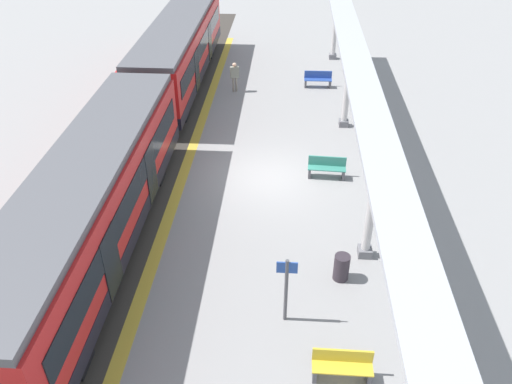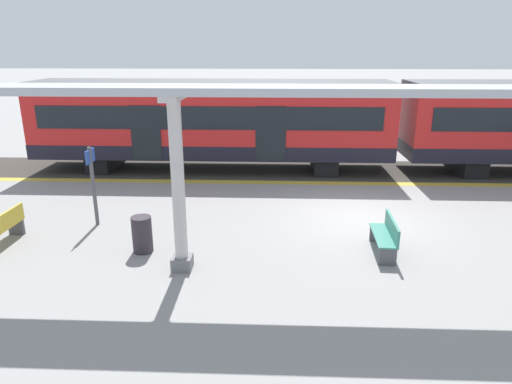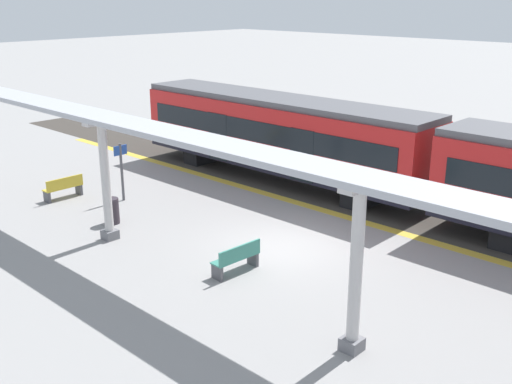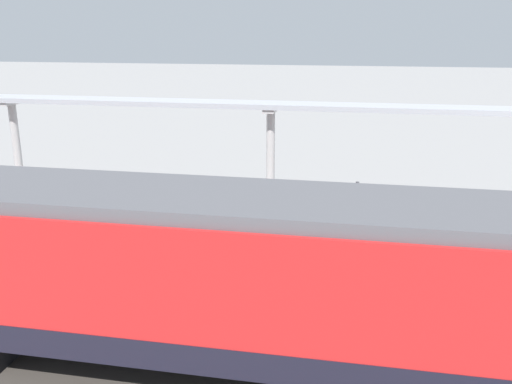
{
  "view_description": "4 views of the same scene",
  "coord_description": "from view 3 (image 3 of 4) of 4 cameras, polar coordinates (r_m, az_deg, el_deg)",
  "views": [
    {
      "loc": [
        0.61,
        -17.32,
        11.11
      ],
      "look_at": [
        -0.27,
        -4.26,
        2.18
      ],
      "focal_mm": 35.96,
      "sensor_mm": 36.0,
      "label": 1
    },
    {
      "loc": [
        12.37,
        -2.45,
        4.76
      ],
      "look_at": [
        1.15,
        -2.92,
        1.14
      ],
      "focal_mm": 31.96,
      "sensor_mm": 36.0,
      "label": 2
    },
    {
      "loc": [
        13.12,
        11.17,
        7.43
      ],
      "look_at": [
        0.57,
        -0.63,
        1.79
      ],
      "focal_mm": 42.42,
      "sensor_mm": 36.0,
      "label": 3
    },
    {
      "loc": [
        -14.56,
        -7.46,
        6.29
      ],
      "look_at": [
        1.65,
        -4.3,
        1.48
      ],
      "focal_mm": 39.41,
      "sensor_mm": 36.0,
      "label": 4
    }
  ],
  "objects": [
    {
      "name": "ground_plane",
      "position": [
        18.76,
        2.6,
        -5.22
      ],
      "size": [
        176.0,
        176.0,
        0.0
      ],
      "primitive_type": "plane",
      "color": "gray"
    },
    {
      "name": "tactile_edge_strip",
      "position": [
        21.37,
        8.78,
        -2.42
      ],
      "size": [
        0.42,
        35.36,
        0.01
      ],
      "primitive_type": "cube",
      "color": "gold",
      "rests_on": "ground"
    },
    {
      "name": "trackbed",
      "position": [
        22.81,
        11.38,
        -1.24
      ],
      "size": [
        3.2,
        47.36,
        0.01
      ],
      "primitive_type": "cube",
      "color": "#38332D",
      "rests_on": "ground"
    },
    {
      "name": "train_near_carriage",
      "position": [
        25.09,
        2.15,
        5.23
      ],
      "size": [
        2.65,
        13.78,
        3.48
      ],
      "color": "red",
      "rests_on": "ground"
    },
    {
      "name": "canopy_pillar_second",
      "position": [
        19.28,
        -13.99,
        1.06
      ],
      "size": [
        1.1,
        0.44,
        3.85
      ],
      "color": "slate",
      "rests_on": "ground"
    },
    {
      "name": "canopy_pillar_third",
      "position": [
        12.94,
        9.41,
        -7.21
      ],
      "size": [
        1.1,
        0.44,
        3.85
      ],
      "color": "slate",
      "rests_on": "ground"
    },
    {
      "name": "canopy_beam",
      "position": [
        15.27,
        -5.21,
        4.79
      ],
      "size": [
        1.2,
        28.79,
        0.16
      ],
      "primitive_type": "cube",
      "color": "#A8AAB2",
      "rests_on": "canopy_pillar_nearest"
    },
    {
      "name": "bench_mid_platform",
      "position": [
        16.92,
        -1.79,
        -6.27
      ],
      "size": [
        1.52,
        0.52,
        0.86
      ],
      "color": "#368171",
      "rests_on": "ground"
    },
    {
      "name": "bench_far_end",
      "position": [
        24.11,
        -17.68,
        0.4
      ],
      "size": [
        1.5,
        0.45,
        0.86
      ],
      "color": "gold",
      "rests_on": "ground"
    },
    {
      "name": "trash_bin",
      "position": [
        21.08,
        -13.42,
        -1.74
      ],
      "size": [
        0.48,
        0.48,
        0.89
      ],
      "primitive_type": "cylinder",
      "color": "#302930",
      "rests_on": "ground"
    },
    {
      "name": "platform_info_sign",
      "position": [
        23.1,
        -12.57,
        2.37
      ],
      "size": [
        0.56,
        0.1,
        2.2
      ],
      "color": "#4C4C51",
      "rests_on": "ground"
    }
  ]
}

